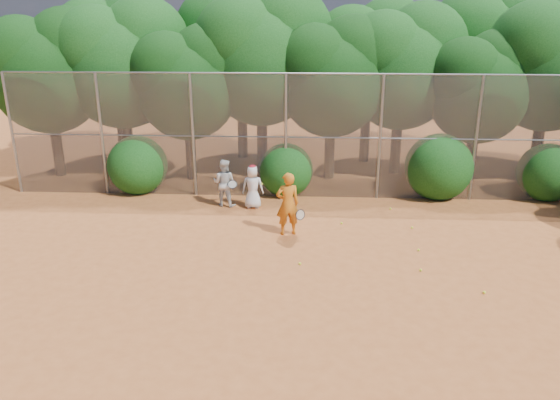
{
  "coord_description": "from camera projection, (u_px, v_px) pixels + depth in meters",
  "views": [
    {
      "loc": [
        -0.29,
        -11.1,
        5.92
      ],
      "look_at": [
        -1.0,
        2.5,
        1.1
      ],
      "focal_mm": 35.0,
      "sensor_mm": 36.0,
      "label": 1
    }
  ],
  "objects": [
    {
      "name": "tree_1",
      "position": [
        122.0,
        60.0,
        19.41
      ],
      "size": [
        4.64,
        4.03,
        6.35
      ],
      "color": "black",
      "rests_on": "ground"
    },
    {
      "name": "ball_4",
      "position": [
        300.0,
        264.0,
        13.27
      ],
      "size": [
        0.07,
        0.07,
        0.07
      ],
      "primitive_type": "sphere",
      "color": "yellow",
      "rests_on": "ground"
    },
    {
      "name": "tree_5",
      "position": [
        403.0,
        63.0,
        19.42
      ],
      "size": [
        4.51,
        3.92,
        6.17
      ],
      "color": "black",
      "rests_on": "ground"
    },
    {
      "name": "tree_3",
      "position": [
        263.0,
        53.0,
        19.37
      ],
      "size": [
        4.89,
        4.26,
        6.7
      ],
      "color": "black",
      "rests_on": "ground"
    },
    {
      "name": "player_teen",
      "position": [
        253.0,
        186.0,
        16.85
      ],
      "size": [
        0.68,
        0.46,
        1.39
      ],
      "rotation": [
        0.0,
        0.0,
        3.17
      ],
      "color": "silver",
      "rests_on": "ground"
    },
    {
      "name": "tree_10",
      "position": [
        242.0,
        42.0,
        21.41
      ],
      "size": [
        5.15,
        4.48,
        7.06
      ],
      "color": "black",
      "rests_on": "ground"
    },
    {
      "name": "tree_6",
      "position": [
        480.0,
        84.0,
        18.55
      ],
      "size": [
        3.86,
        3.36,
        5.29
      ],
      "color": "black",
      "rests_on": "ground"
    },
    {
      "name": "ball_2",
      "position": [
        421.0,
        270.0,
        12.94
      ],
      "size": [
        0.07,
        0.07,
        0.07
      ],
      "primitive_type": "sphere",
      "color": "yellow",
      "rests_on": "ground"
    },
    {
      "name": "ball_1",
      "position": [
        412.0,
        228.0,
        15.44
      ],
      "size": [
        0.07,
        0.07,
        0.07
      ],
      "primitive_type": "sphere",
      "color": "yellow",
      "rests_on": "ground"
    },
    {
      "name": "ground",
      "position": [
        318.0,
        283.0,
        12.42
      ],
      "size": [
        80.0,
        80.0,
        0.0
      ],
      "primitive_type": "plane",
      "color": "#A85626",
      "rests_on": "ground"
    },
    {
      "name": "ball_6",
      "position": [
        342.0,
        223.0,
        15.75
      ],
      "size": [
        0.07,
        0.07,
        0.07
      ],
      "primitive_type": "sphere",
      "color": "yellow",
      "rests_on": "ground"
    },
    {
      "name": "tree_11",
      "position": [
        370.0,
        56.0,
        20.94
      ],
      "size": [
        4.64,
        4.03,
        6.35
      ],
      "color": "black",
      "rests_on": "ground"
    },
    {
      "name": "tree_2",
      "position": [
        188.0,
        79.0,
        18.81
      ],
      "size": [
        3.99,
        3.47,
        5.47
      ],
      "color": "black",
      "rests_on": "ground"
    },
    {
      "name": "ball_3",
      "position": [
        484.0,
        292.0,
        11.93
      ],
      "size": [
        0.07,
        0.07,
        0.07
      ],
      "primitive_type": "sphere",
      "color": "yellow",
      "rests_on": "ground"
    },
    {
      "name": "tree_0",
      "position": [
        48.0,
        67.0,
        19.14
      ],
      "size": [
        4.38,
        3.81,
        6.0
      ],
      "color": "black",
      "rests_on": "ground"
    },
    {
      "name": "player_white",
      "position": [
        224.0,
        183.0,
        17.03
      ],
      "size": [
        0.88,
        0.78,
        1.5
      ],
      "rotation": [
        0.0,
        0.0,
        2.91
      ],
      "color": "silver",
      "rests_on": "ground"
    },
    {
      "name": "bush_3",
      "position": [
        548.0,
        170.0,
        17.66
      ],
      "size": [
        1.9,
        1.9,
        1.9
      ],
      "primitive_type": "sphere",
      "color": "#104111",
      "rests_on": "ground"
    },
    {
      "name": "fence_back",
      "position": [
        313.0,
        136.0,
        17.39
      ],
      "size": [
        20.05,
        0.09,
        4.03
      ],
      "color": "gray",
      "rests_on": "ground"
    },
    {
      "name": "tree_4",
      "position": [
        333.0,
        73.0,
        18.89
      ],
      "size": [
        4.19,
        3.64,
        5.73
      ],
      "color": "black",
      "rests_on": "ground"
    },
    {
      "name": "tree_12",
      "position": [
        486.0,
        46.0,
        21.17
      ],
      "size": [
        5.02,
        4.37,
        6.88
      ],
      "color": "black",
      "rests_on": "ground"
    },
    {
      "name": "player_yellow",
      "position": [
        288.0,
        204.0,
        14.8
      ],
      "size": [
        0.86,
        0.6,
        1.77
      ],
      "rotation": [
        0.0,
        0.0,
        3.39
      ],
      "color": "orange",
      "rests_on": "ground"
    },
    {
      "name": "ball_5",
      "position": [
        390.0,
        209.0,
        16.89
      ],
      "size": [
        0.07,
        0.07,
        0.07
      ],
      "primitive_type": "sphere",
      "color": "yellow",
      "rests_on": "ground"
    },
    {
      "name": "ball_0",
      "position": [
        419.0,
        250.0,
        14.01
      ],
      "size": [
        0.07,
        0.07,
        0.07
      ],
      "primitive_type": "sphere",
      "color": "yellow",
      "rests_on": "ground"
    },
    {
      "name": "tree_7",
      "position": [
        552.0,
        58.0,
        18.73
      ],
      "size": [
        4.77,
        4.14,
        6.53
      ],
      "color": "black",
      "rests_on": "ground"
    },
    {
      "name": "bush_1",
      "position": [
        286.0,
        168.0,
        18.1
      ],
      "size": [
        1.8,
        1.8,
        1.8
      ],
      "primitive_type": "sphere",
      "color": "#104111",
      "rests_on": "ground"
    },
    {
      "name": "bush_2",
      "position": [
        439.0,
        164.0,
        17.78
      ],
      "size": [
        2.2,
        2.2,
        2.2
      ],
      "primitive_type": "sphere",
      "color": "#104111",
      "rests_on": "ground"
    },
    {
      "name": "bush_0",
      "position": [
        137.0,
        163.0,
        18.31
      ],
      "size": [
        2.0,
        2.0,
        2.0
      ],
      "primitive_type": "sphere",
      "color": "#104111",
      "rests_on": "ground"
    },
    {
      "name": "tree_9",
      "position": [
        116.0,
        50.0,
        21.57
      ],
      "size": [
        4.83,
        4.2,
        6.62
      ],
      "color": "black",
      "rests_on": "ground"
    }
  ]
}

